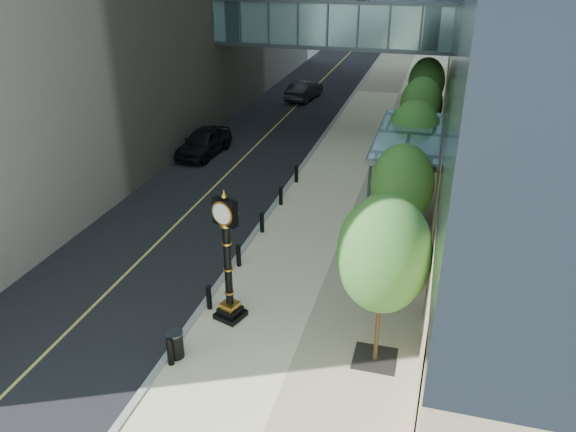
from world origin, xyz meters
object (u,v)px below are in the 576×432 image
object	(u,v)px
pedestrian	(353,242)
car_far	(304,90)
street_clock	(228,267)
trash_bin	(176,345)
car_near	(204,142)

from	to	relation	value
pedestrian	car_far	xyz separation A→B (m)	(-8.72, 26.74, -0.17)
street_clock	pedestrian	world-z (taller)	street_clock
trash_bin	pedestrian	world-z (taller)	pedestrian
street_clock	trash_bin	bearing A→B (deg)	-92.26
street_clock	car_near	distance (m)	18.00
street_clock	car_near	world-z (taller)	street_clock
street_clock	trash_bin	size ratio (longest dim) A/B	5.43
car_near	car_far	size ratio (longest dim) A/B	1.01
pedestrian	car_far	size ratio (longest dim) A/B	0.38
trash_bin	car_far	xyz separation A→B (m)	(-4.18, 34.38, 0.33)
pedestrian	street_clock	bearing A→B (deg)	36.39
street_clock	car_far	world-z (taller)	street_clock
pedestrian	car_near	size ratio (longest dim) A/B	0.38
street_clock	pedestrian	xyz separation A→B (m)	(3.60, 5.13, -1.17)
pedestrian	car_far	distance (m)	28.13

